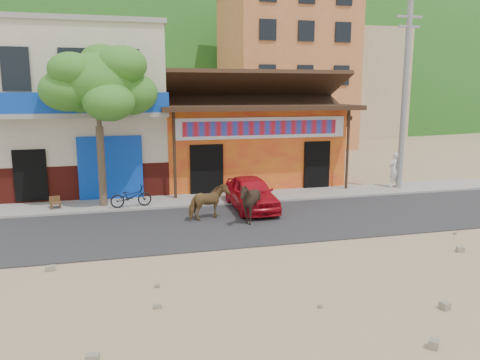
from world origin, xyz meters
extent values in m
plane|color=#9E825B|center=(0.00, 0.00, 0.00)|extent=(120.00, 120.00, 0.00)
cube|color=#28282B|center=(0.00, 2.50, 0.02)|extent=(60.00, 5.00, 0.04)
cube|color=gray|center=(0.00, 6.00, 0.06)|extent=(60.00, 2.00, 0.12)
cube|color=orange|center=(2.00, 10.00, 1.80)|extent=(8.00, 6.00, 3.60)
cube|color=beige|center=(-5.50, 10.00, 3.50)|extent=(7.00, 6.00, 7.00)
cube|color=#CC723F|center=(9.00, 24.00, 6.00)|extent=(9.00, 9.00, 12.00)
cube|color=tan|center=(18.00, 30.00, 5.00)|extent=(8.00, 8.00, 10.00)
ellipsoid|color=#194C14|center=(0.00, 70.00, 12.00)|extent=(100.00, 40.00, 24.00)
cylinder|color=gray|center=(8.20, 6.00, 4.12)|extent=(0.24, 0.24, 8.00)
imported|color=brown|center=(-1.03, 3.16, 0.64)|extent=(1.56, 1.16, 1.20)
imported|color=black|center=(0.24, 2.39, 0.75)|extent=(1.50, 1.40, 1.41)
imported|color=red|center=(0.77, 4.18, 0.66)|extent=(1.47, 3.63, 1.24)
imported|color=black|center=(-3.59, 5.30, 0.52)|extent=(1.57, 0.71, 0.80)
imported|color=white|center=(8.00, 6.15, 0.92)|extent=(0.68, 0.58, 1.59)
camera|label=1|loc=(-3.84, -12.23, 4.40)|focal=35.00mm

